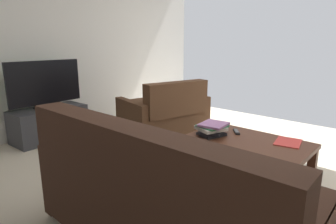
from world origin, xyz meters
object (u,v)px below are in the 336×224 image
Objects in this scene: tv_stand at (49,124)px; loveseat_near at (166,112)px; book_stack at (212,129)px; tv_remote at (236,132)px; flat_tv at (45,84)px; coffee_table at (249,146)px; loose_magazine at (288,142)px; sofa_main at (167,199)px.

loveseat_near is at bearing -133.15° from tv_stand.
tv_remote is (-0.14, -0.24, -0.05)m from book_stack.
flat_tv is 2.44m from book_stack.
loveseat_near reaches higher than tv_stand.
coffee_table is 0.35m from loose_magazine.
tv_stand is (2.77, -0.55, -0.16)m from sofa_main.
tv_remote is (-1.38, 0.43, 0.10)m from loveseat_near.
tv_stand is 2.63m from tv_remote.
book_stack is at bearing -167.15° from tv_stand.
book_stack is (-1.24, 0.66, 0.16)m from loveseat_near.
sofa_main is 1.35m from tv_remote.
sofa_main is 2.40m from loveseat_near.
flat_tv is 3.13m from loose_magazine.
tv_stand is 6.66× the size of tv_remote.
tv_stand is 0.57m from flat_tv.
coffee_table is 0.24m from tv_remote.
sofa_main is 7.00× the size of loose_magazine.
book_stack is 2.07× the size of tv_remote.
tv_remote reaches higher than coffee_table.
sofa_main is at bearing 110.25° from book_stack.
loose_magazine is at bearing -99.75° from sofa_main.
flat_tv reaches higher than loose_magazine.
sofa_main is 2.85m from flat_tv.
loose_magazine is (-3.00, -0.83, -0.34)m from flat_tv.
tv_stand is at bearing -11.21° from sofa_main.
flat_tv is at bearing 17.27° from tv_remote.
tv_remote is (0.26, -1.33, 0.08)m from sofa_main.
sofa_main is at bearing 168.82° from flat_tv.
flat_tv is at bearing 12.88° from book_stack.
book_stack reaches higher than tv_stand.
sofa_main is 12.86× the size of tv_remote.
tv_remote reaches higher than tv_stand.
book_stack is 1.13× the size of loose_magazine.
loveseat_near is (1.64, -1.75, -0.03)m from sofa_main.
sofa_main is at bearing 133.07° from loveseat_near.
tv_stand is at bearing -67.89° from flat_tv.
loveseat_near is at bearing -18.89° from coffee_table.
sofa_main reaches higher than tv_remote.
tv_stand is (2.70, 0.67, -0.15)m from coffee_table.
loveseat_near is at bearing -46.93° from sofa_main.
book_stack reaches higher than coffee_table.
coffee_table is 2.81m from flat_tv.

